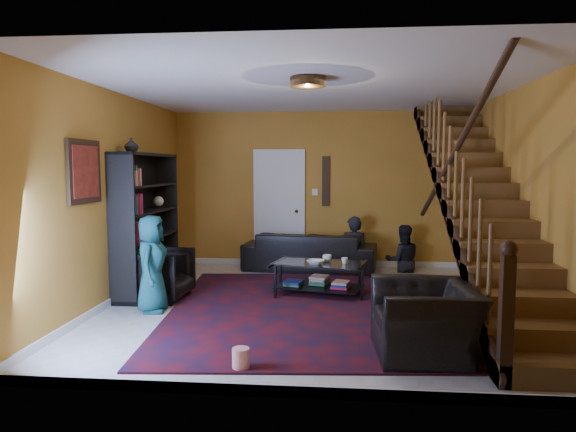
% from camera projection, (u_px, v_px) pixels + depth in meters
% --- Properties ---
extents(floor, '(5.50, 5.50, 0.00)m').
position_uv_depth(floor, '(310.00, 305.00, 6.73)').
color(floor, beige).
rests_on(floor, ground).
extents(room, '(5.50, 5.50, 5.50)m').
position_uv_depth(room, '(231.00, 277.00, 8.17)').
color(room, '#C97F2C').
rests_on(room, ground).
extents(staircase, '(0.95, 5.02, 3.18)m').
position_uv_depth(staircase, '(480.00, 199.00, 6.41)').
color(staircase, brown).
rests_on(staircase, floor).
extents(bookshelf, '(0.35, 1.80, 2.00)m').
position_uv_depth(bookshelf, '(147.00, 225.00, 7.45)').
color(bookshelf, black).
rests_on(bookshelf, floor).
extents(door, '(0.82, 0.05, 2.05)m').
position_uv_depth(door, '(279.00, 210.00, 9.40)').
color(door, silver).
rests_on(door, floor).
extents(framed_picture, '(0.04, 0.74, 0.74)m').
position_uv_depth(framed_picture, '(84.00, 172.00, 5.91)').
color(framed_picture, maroon).
rests_on(framed_picture, room).
extents(wall_hanging, '(0.14, 0.03, 0.90)m').
position_uv_depth(wall_hanging, '(326.00, 181.00, 9.28)').
color(wall_hanging, black).
rests_on(wall_hanging, room).
extents(ceiling_fixture, '(0.40, 0.40, 0.10)m').
position_uv_depth(ceiling_fixture, '(308.00, 82.00, 5.68)').
color(ceiling_fixture, '#3F2814').
rests_on(ceiling_fixture, room).
extents(rug, '(3.97, 4.45, 0.02)m').
position_uv_depth(rug, '(316.00, 308.00, 6.52)').
color(rug, '#490D13').
rests_on(rug, floor).
extents(sofa, '(2.37, 1.18, 0.67)m').
position_uv_depth(sofa, '(310.00, 251.00, 8.99)').
color(sofa, black).
rests_on(sofa, floor).
extents(armchair_left, '(0.83, 0.81, 0.70)m').
position_uv_depth(armchair_left, '(161.00, 274.00, 6.99)').
color(armchair_left, black).
rests_on(armchair_left, floor).
extents(armchair_right, '(0.97, 1.09, 0.68)m').
position_uv_depth(armchair_right, '(425.00, 320.00, 4.90)').
color(armchair_right, black).
rests_on(armchair_right, floor).
extents(person_adult_a, '(0.54, 0.37, 1.41)m').
position_uv_depth(person_adult_a, '(354.00, 256.00, 8.98)').
color(person_adult_a, black).
rests_on(person_adult_a, sofa).
extents(person_adult_b, '(0.65, 0.53, 1.26)m').
position_uv_depth(person_adult_b, '(403.00, 261.00, 8.91)').
color(person_adult_b, black).
rests_on(person_adult_b, sofa).
extents(person_child, '(0.43, 0.62, 1.21)m').
position_uv_depth(person_child, '(152.00, 264.00, 6.37)').
color(person_child, '#195660').
rests_on(person_child, armchair_left).
extents(coffee_table, '(1.37, 1.00, 0.47)m').
position_uv_depth(coffee_table, '(319.00, 276.00, 7.24)').
color(coffee_table, black).
rests_on(coffee_table, floor).
extents(cup_a, '(0.15, 0.15, 0.10)m').
position_uv_depth(cup_a, '(327.00, 258.00, 7.25)').
color(cup_a, '#999999').
rests_on(cup_a, coffee_table).
extents(cup_b, '(0.11, 0.11, 0.08)m').
position_uv_depth(cup_b, '(345.00, 261.00, 7.10)').
color(cup_b, '#999999').
rests_on(cup_b, coffee_table).
extents(bowl, '(0.29, 0.29, 0.06)m').
position_uv_depth(bowl, '(315.00, 262.00, 7.07)').
color(bowl, '#999999').
rests_on(bowl, coffee_table).
extents(vase, '(0.18, 0.18, 0.19)m').
position_uv_depth(vase, '(131.00, 145.00, 6.85)').
color(vase, '#999999').
rests_on(vase, bookshelf).
extents(popcorn_bucket, '(0.20, 0.20, 0.18)m').
position_uv_depth(popcorn_bucket, '(241.00, 358.00, 4.56)').
color(popcorn_bucket, red).
rests_on(popcorn_bucket, rug).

